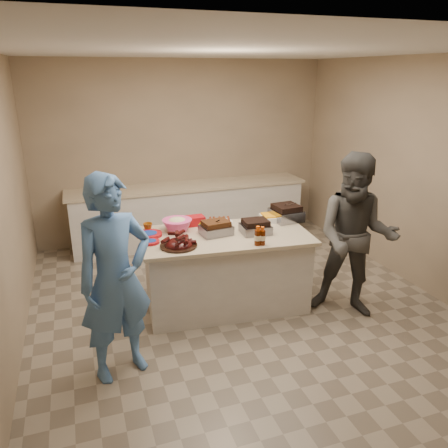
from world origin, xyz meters
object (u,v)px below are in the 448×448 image
object	(u,v)px
rib_platter	(179,246)
bbq_bottle_b	(258,245)
mustard_bottle	(200,231)
island	(225,304)
bbq_bottle_a	(262,245)
coleslaw_bowl	(178,231)
roasting_pan	(286,220)
guest_blue	(124,370)
guest_gray	(348,312)
plastic_cup	(148,231)

from	to	relation	value
rib_platter	bbq_bottle_b	xyz separation A→B (m)	(0.76, -0.22, 0.00)
bbq_bottle_b	mustard_bottle	distance (m)	0.72
island	bbq_bottle_a	bearing A→B (deg)	-52.62
coleslaw_bowl	island	bearing A→B (deg)	-30.24
island	roasting_pan	bearing A→B (deg)	19.75
island	mustard_bottle	distance (m)	0.90
guest_blue	guest_gray	xyz separation A→B (m)	(2.46, 0.20, 0.00)
guest_gray	bbq_bottle_a	bearing A→B (deg)	-154.82
island	coleslaw_bowl	distance (m)	1.01
island	bbq_bottle_a	distance (m)	0.98
rib_platter	plastic_cup	size ratio (longest dim) A/B	3.75
plastic_cup	guest_blue	world-z (taller)	plastic_cup
roasting_pan	plastic_cup	size ratio (longest dim) A/B	3.23
guest_blue	guest_gray	world-z (taller)	guest_gray
roasting_pan	coleslaw_bowl	distance (m)	1.30
guest_blue	guest_gray	size ratio (longest dim) A/B	1.01
mustard_bottle	guest_gray	bearing A→B (deg)	-27.86
mustard_bottle	guest_blue	bearing A→B (deg)	-135.99
bbq_bottle_a	plastic_cup	distance (m)	1.28
guest_gray	guest_blue	bearing A→B (deg)	-138.91
bbq_bottle_a	plastic_cup	world-z (taller)	bbq_bottle_a
roasting_pan	bbq_bottle_a	world-z (taller)	bbq_bottle_a
bbq_bottle_a	bbq_bottle_b	distance (m)	0.05
bbq_bottle_a	coleslaw_bowl	bearing A→B (deg)	136.75
bbq_bottle_a	guest_blue	size ratio (longest dim) A/B	0.11
bbq_bottle_b	island	bearing A→B (deg)	117.13
rib_platter	guest_gray	world-z (taller)	rib_platter
island	plastic_cup	xyz separation A→B (m)	(-0.77, 0.37, 0.85)
coleslaw_bowl	mustard_bottle	xyz separation A→B (m)	(0.23, -0.10, 0.00)
island	roasting_pan	world-z (taller)	roasting_pan
roasting_pan	coleslaw_bowl	bearing A→B (deg)	172.86
rib_platter	plastic_cup	bearing A→B (deg)	111.45
rib_platter	guest_gray	distance (m)	2.02
guest_gray	roasting_pan	bearing A→B (deg)	152.59
bbq_bottle_a	plastic_cup	xyz separation A→B (m)	(-1.02, 0.77, 0.00)
coleslaw_bowl	bbq_bottle_b	xyz separation A→B (m)	(0.67, -0.67, 0.00)
plastic_cup	bbq_bottle_a	bearing A→B (deg)	-36.89
bbq_bottle_a	roasting_pan	bearing A→B (deg)	46.79
rib_platter	mustard_bottle	size ratio (longest dim) A/B	3.49
coleslaw_bowl	guest_gray	world-z (taller)	coleslaw_bowl
bbq_bottle_a	mustard_bottle	xyz separation A→B (m)	(-0.48, 0.58, 0.00)
rib_platter	roasting_pan	xyz separation A→B (m)	(1.39, 0.39, 0.00)
roasting_pan	guest_blue	bearing A→B (deg)	-158.44
rib_platter	coleslaw_bowl	distance (m)	0.46
island	coleslaw_bowl	size ratio (longest dim) A/B	5.55
coleslaw_bowl	guest_gray	bearing A→B (deg)	-27.15
rib_platter	guest_gray	size ratio (longest dim) A/B	0.21
mustard_bottle	plastic_cup	bearing A→B (deg)	160.50
island	plastic_cup	world-z (taller)	plastic_cup
mustard_bottle	island	bearing A→B (deg)	-36.98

